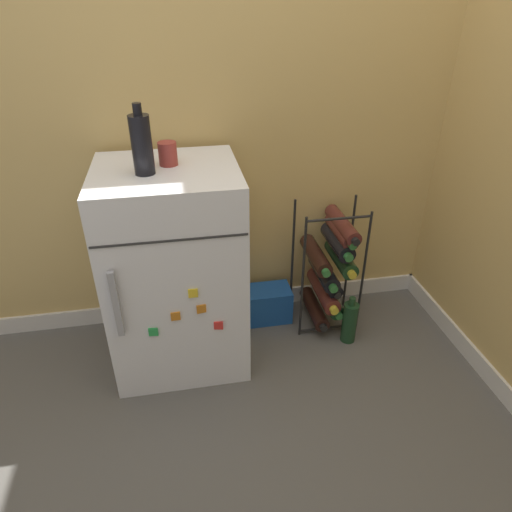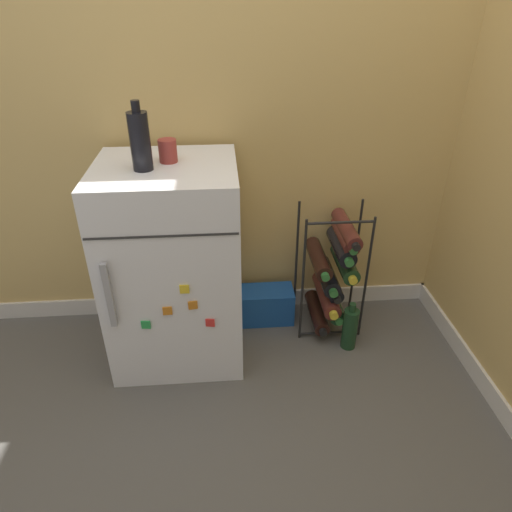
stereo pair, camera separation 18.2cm
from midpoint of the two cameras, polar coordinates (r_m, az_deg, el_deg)
The scene contains 8 objects.
ground_plane at distance 2.06m, azimuth 1.48°, elevation -15.19°, with size 14.00×14.00×0.00m, color #56544F.
wall_back at distance 2.01m, azimuth 0.19°, elevation 23.84°, with size 6.99×0.07×2.50m.
mini_fridge at distance 1.97m, azimuth -7.60°, elevation -1.24°, with size 0.55×0.53×0.89m.
wine_rack at distance 2.20m, azimuth 11.88°, elevation -2.01°, with size 0.31×0.33×0.64m.
soda_box at distance 2.32m, azimuth 3.48°, elevation -6.17°, with size 0.28×0.15×0.18m.
fridge_top_cup at distance 1.80m, azimuth -8.09°, elevation 12.85°, with size 0.07×0.07×0.09m.
fridge_top_bottle at distance 1.71m, azimuth -11.31°, elevation 13.92°, with size 0.07×0.07×0.25m.
loose_bottle_floor at distance 2.21m, azimuth 14.01°, elevation -8.82°, with size 0.07×0.07×0.25m.
Camera 2 is at (-0.08, -1.44, 1.48)m, focal length 32.00 mm.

